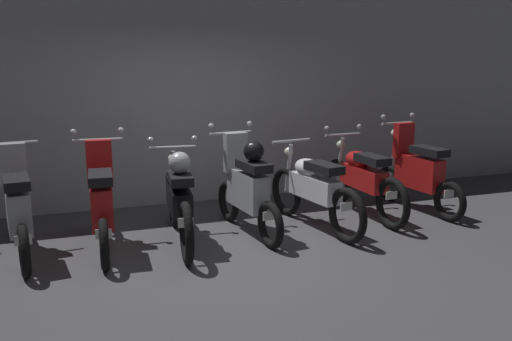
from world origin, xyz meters
The scene contains 9 objects.
ground_plane centered at (0.00, 0.00, 0.00)m, with size 80.00×80.00×0.00m, color #424244.
back_wall centered at (0.00, 2.50, 1.43)m, with size 16.00×0.30×2.87m, color #9EA0A3.
motorbike_slot_1 centered at (-2.10, 0.77, 0.52)m, with size 0.56×1.68×1.18m.
motorbike_slot_2 centered at (-1.26, 0.71, 0.53)m, with size 0.59×1.68×1.29m.
motorbike_slot_3 centered at (-0.42, 0.66, 0.53)m, with size 0.59×1.95×1.15m.
motorbike_slot_4 centered at (0.42, 0.73, 0.57)m, with size 0.59×1.68×1.29m.
motorbike_slot_5 centered at (1.25, 0.66, 0.49)m, with size 0.57×1.94×1.03m.
motorbike_slot_6 centered at (2.09, 0.93, 0.49)m, with size 0.59×1.95×1.15m.
motorbike_slot_7 centered at (2.93, 0.91, 0.53)m, with size 0.59×1.68×1.29m.
Camera 1 is at (-1.59, -5.27, 2.11)m, focal length 38.53 mm.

